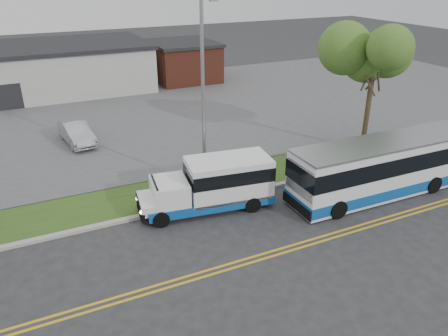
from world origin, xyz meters
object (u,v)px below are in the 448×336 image
parked_car_a (77,133)px  transit_bus (385,167)px  streetlight_near (204,91)px  tree_east (376,52)px  shuttle_bus (216,183)px

parked_car_a → transit_bus: bearing=-54.0°
streetlight_near → parked_car_a: 11.55m
tree_east → parked_car_a: size_ratio=1.96×
shuttle_bus → streetlight_near: bearing=87.9°
streetlight_near → parked_car_a: streetlight_near is taller
tree_east → parked_car_a: tree_east is taller
shuttle_bus → parked_car_a: size_ratio=1.57×
streetlight_near → parked_car_a: bearing=119.4°
streetlight_near → parked_car_a: (-5.23, 9.30, -4.43)m
streetlight_near → transit_bus: size_ratio=0.91×
streetlight_near → tree_east: bearing=1.4°
transit_bus → streetlight_near: bearing=151.4°
transit_bus → parked_car_a: bearing=134.7°
streetlight_near → shuttle_bus: (-0.38, -2.21, -3.91)m
transit_bus → parked_car_a: size_ratio=2.47×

